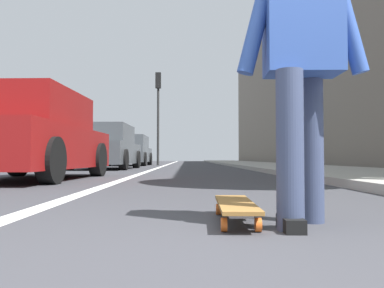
{
  "coord_description": "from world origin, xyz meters",
  "views": [
    {
      "loc": [
        -1.04,
        0.11,
        0.37
      ],
      "look_at": [
        12.36,
        -0.06,
        0.84
      ],
      "focal_mm": 37.18,
      "sensor_mm": 36.0,
      "label": 1
    }
  ],
  "objects_px": {
    "skater_person": "(302,53)",
    "parked_car_mid": "(106,148)",
    "parked_car_far": "(130,151)",
    "skateboard": "(236,206)",
    "parked_car_near": "(31,137)",
    "traffic_light": "(158,102)"
  },
  "relations": [
    {
      "from": "skateboard",
      "to": "traffic_light",
      "type": "xyz_separation_m",
      "value": [
        18.07,
        1.76,
        3.17
      ]
    },
    {
      "from": "skater_person",
      "to": "parked_car_near",
      "type": "height_order",
      "value": "skater_person"
    },
    {
      "from": "parked_car_near",
      "to": "parked_car_mid",
      "type": "bearing_deg",
      "value": 0.4
    },
    {
      "from": "parked_car_far",
      "to": "traffic_light",
      "type": "height_order",
      "value": "traffic_light"
    },
    {
      "from": "skater_person",
      "to": "parked_car_mid",
      "type": "relative_size",
      "value": 0.39
    },
    {
      "from": "skater_person",
      "to": "parked_car_near",
      "type": "xyz_separation_m",
      "value": [
        4.69,
        3.3,
        -0.22
      ]
    },
    {
      "from": "skateboard",
      "to": "skater_person",
      "type": "height_order",
      "value": "skater_person"
    },
    {
      "from": "skateboard",
      "to": "parked_car_mid",
      "type": "distance_m",
      "value": 11.53
    },
    {
      "from": "skater_person",
      "to": "parked_car_mid",
      "type": "xyz_separation_m",
      "value": [
        11.26,
        3.34,
        -0.23
      ]
    },
    {
      "from": "parked_car_near",
      "to": "parked_car_far",
      "type": "distance_m",
      "value": 12.92
    },
    {
      "from": "skater_person",
      "to": "parked_car_near",
      "type": "bearing_deg",
      "value": 35.14
    },
    {
      "from": "skateboard",
      "to": "parked_car_mid",
      "type": "xyz_separation_m",
      "value": [
        11.11,
        3.0,
        0.61
      ]
    },
    {
      "from": "traffic_light",
      "to": "parked_car_mid",
      "type": "bearing_deg",
      "value": 169.87
    },
    {
      "from": "skater_person",
      "to": "parked_car_near",
      "type": "relative_size",
      "value": 0.4
    },
    {
      "from": "parked_car_far",
      "to": "parked_car_near",
      "type": "bearing_deg",
      "value": -179.38
    },
    {
      "from": "skater_person",
      "to": "skateboard",
      "type": "bearing_deg",
      "value": 66.68
    },
    {
      "from": "parked_car_near",
      "to": "traffic_light",
      "type": "distance_m",
      "value": 13.82
    },
    {
      "from": "skateboard",
      "to": "parked_car_mid",
      "type": "height_order",
      "value": "parked_car_mid"
    },
    {
      "from": "skateboard",
      "to": "skater_person",
      "type": "bearing_deg",
      "value": -113.32
    },
    {
      "from": "parked_car_far",
      "to": "traffic_light",
      "type": "distance_m",
      "value": 2.94
    },
    {
      "from": "parked_car_mid",
      "to": "parked_car_far",
      "type": "relative_size",
      "value": 0.96
    },
    {
      "from": "parked_car_mid",
      "to": "traffic_light",
      "type": "relative_size",
      "value": 0.89
    }
  ]
}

